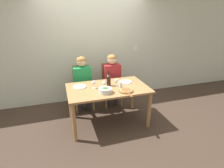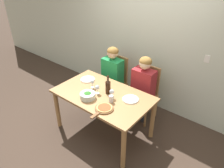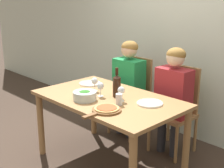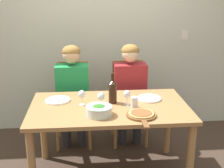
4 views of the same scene
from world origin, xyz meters
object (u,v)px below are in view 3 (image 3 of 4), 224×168
object	(u,v)px
wine_bottle	(117,85)
wine_glass_left	(95,82)
wine_glass_right	(121,91)
wine_glass_centre	(100,87)
chair_right	(178,107)
dinner_plate_right	(150,103)
person_man	(173,91)
dinner_plate_left	(90,83)
chair_left	(134,94)
broccoli_bowl	(85,96)
person_woman	(128,80)
water_tumbler	(119,99)
pizza_on_board	(106,110)

from	to	relation	value
wine_bottle	wine_glass_left	distance (m)	0.30
wine_glass_right	wine_glass_centre	distance (m)	0.26
chair_right	wine_glass_right	distance (m)	0.88
dinner_plate_right	person_man	bearing A→B (deg)	102.23
person_man	dinner_plate_left	world-z (taller)	person_man
chair_left	wine_bottle	bearing A→B (deg)	-60.37
chair_left	dinner_plate_left	size ratio (longest dim) A/B	3.91
wine_bottle	broccoli_bowl	distance (m)	0.34
person_man	wine_glass_centre	world-z (taller)	person_man
person_woman	dinner_plate_right	size ratio (longest dim) A/B	4.84
broccoli_bowl	water_tumbler	bearing A→B (deg)	22.83
dinner_plate_right	pizza_on_board	size ratio (longest dim) A/B	0.62
dinner_plate_right	wine_glass_right	bearing A→B (deg)	-150.30
wine_bottle	chair_right	bearing A→B (deg)	70.25
chair_right	person_woman	world-z (taller)	person_woman
person_man	pizza_on_board	bearing A→B (deg)	-92.34
broccoli_bowl	dinner_plate_right	bearing A→B (deg)	35.06
chair_left	wine_glass_centre	distance (m)	0.96
chair_left	wine_bottle	world-z (taller)	wine_bottle
chair_left	person_woman	world-z (taller)	person_woman
pizza_on_board	water_tumbler	world-z (taller)	water_tumbler
chair_left	chair_right	size ratio (longest dim) A/B	1.00
chair_right	wine_glass_centre	bearing A→B (deg)	-114.38
person_man	water_tumbler	size ratio (longest dim) A/B	11.15
wine_bottle	wine_glass_left	world-z (taller)	wine_bottle
dinner_plate_left	wine_bottle	bearing A→B (deg)	-10.46
broccoli_bowl	water_tumbler	world-z (taller)	water_tumbler
wine_glass_right	dinner_plate_left	bearing A→B (deg)	165.85
chair_left	dinner_plate_left	xyz separation A→B (m)	(-0.13, -0.63, 0.25)
chair_left	wine_glass_right	bearing A→B (deg)	-55.65
dinner_plate_right	pizza_on_board	world-z (taller)	pizza_on_board
chair_right	broccoli_bowl	distance (m)	1.15
person_woman	pizza_on_board	distance (m)	1.17
wine_bottle	broccoli_bowl	world-z (taller)	wine_bottle
chair_right	water_tumbler	size ratio (longest dim) A/B	9.00
pizza_on_board	wine_glass_centre	distance (m)	0.43
dinner_plate_left	pizza_on_board	world-z (taller)	pizza_on_board
chair_right	water_tumbler	xyz separation A→B (m)	(-0.07, -0.89, 0.29)
chair_right	wine_bottle	distance (m)	0.86
dinner_plate_right	water_tumbler	world-z (taller)	water_tumbler
pizza_on_board	wine_glass_right	size ratio (longest dim) A/B	2.70
dinner_plate_left	wine_glass_right	xyz separation A→B (m)	(0.68, -0.17, 0.10)
broccoli_bowl	wine_glass_left	world-z (taller)	wine_glass_left
person_woman	chair_right	bearing A→B (deg)	9.81
dinner_plate_left	water_tumbler	bearing A→B (deg)	-19.38
dinner_plate_left	dinner_plate_right	world-z (taller)	same
wine_glass_centre	pizza_on_board	bearing A→B (deg)	-35.62
dinner_plate_left	pizza_on_board	xyz separation A→B (m)	(0.77, -0.46, 0.01)
chair_right	person_man	xyz separation A→B (m)	(-0.00, -0.12, 0.22)
dinner_plate_left	wine_glass_left	bearing A→B (deg)	-29.53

